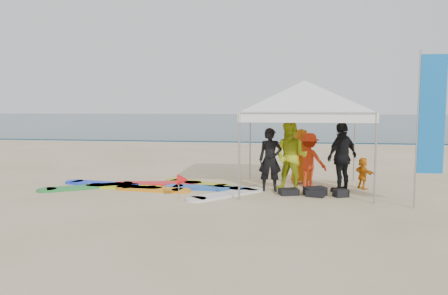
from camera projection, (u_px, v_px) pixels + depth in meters
name	position (u px, v px, depth m)	size (l,w,h in m)	color
ground	(177.00, 209.00, 10.23)	(120.00, 120.00, 0.00)	beige
ocean	(270.00, 120.00, 69.34)	(160.00, 84.00, 0.08)	#0C2633
shoreline_foam	(247.00, 143.00, 28.16)	(160.00, 1.20, 0.01)	silver
person_black_a	(270.00, 160.00, 12.26)	(0.65, 0.43, 1.78)	black
person_yellow	(291.00, 157.00, 12.20)	(0.96, 0.74, 1.97)	#B2C21B
person_orange_a	(309.00, 160.00, 12.87)	(1.03, 0.59, 1.60)	red
person_black_b	(342.00, 157.00, 12.08)	(1.15, 0.48, 1.96)	black
person_orange_b	(301.00, 156.00, 13.49)	(0.83, 0.54, 1.69)	#CE6912
person_seated	(363.00, 173.00, 12.61)	(0.85, 0.27, 0.91)	orange
canopy_tent	(305.00, 81.00, 12.31)	(4.72, 4.72, 3.56)	#A5A5A8
feather_flag	(430.00, 116.00, 10.00)	(0.62, 0.04, 3.67)	#A5A5A8
marker_pennant	(183.00, 180.00, 11.25)	(0.28, 0.28, 0.64)	#A5A5A8
gear_pile	(312.00, 192.00, 11.69)	(1.88, 0.70, 0.22)	black
surfboard_spread	(156.00, 187.00, 12.75)	(6.11, 3.13, 0.07)	blue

